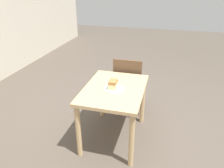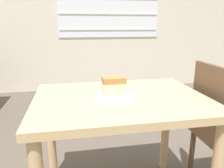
% 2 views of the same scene
% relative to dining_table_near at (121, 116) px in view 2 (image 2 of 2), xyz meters
% --- Properties ---
extents(wall_back, '(10.00, 0.09, 2.80)m').
position_rel_dining_table_near_xyz_m(wall_back, '(0.13, 2.74, 0.80)').
color(wall_back, beige).
rests_on(wall_back, ground_plane).
extents(dining_table_near, '(0.97, 0.71, 0.73)m').
position_rel_dining_table_near_xyz_m(dining_table_near, '(0.00, 0.00, 0.00)').
color(dining_table_near, tan).
rests_on(dining_table_near, ground_plane).
extents(plate, '(0.23, 0.23, 0.01)m').
position_rel_dining_table_near_xyz_m(plate, '(-0.04, -0.00, 0.12)').
color(plate, white).
rests_on(plate, dining_table_near).
extents(cake_slice, '(0.13, 0.09, 0.10)m').
position_rel_dining_table_near_xyz_m(cake_slice, '(-0.04, 0.00, 0.18)').
color(cake_slice, beige).
rests_on(cake_slice, plate).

